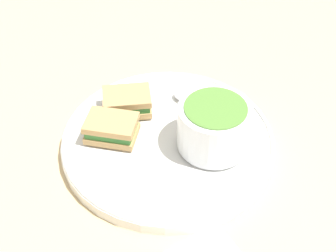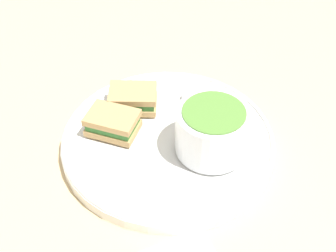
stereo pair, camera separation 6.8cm
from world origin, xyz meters
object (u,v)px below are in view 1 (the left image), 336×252
(soup_bowl, at_px, (214,126))
(spoon, at_px, (188,99))
(sandwich_half_far, at_px, (112,128))
(sandwich_half_near, at_px, (127,102))

(soup_bowl, relative_size, spoon, 0.95)
(spoon, bearing_deg, sandwich_half_far, 75.35)
(sandwich_half_near, bearing_deg, soup_bowl, 128.84)
(spoon, height_order, sandwich_half_far, sandwich_half_far)
(spoon, bearing_deg, soup_bowl, 149.03)
(spoon, relative_size, sandwich_half_near, 1.30)
(sandwich_half_near, height_order, sandwich_half_far, same)
(spoon, distance_m, sandwich_half_near, 0.10)
(sandwich_half_near, bearing_deg, spoon, 172.12)
(soup_bowl, relative_size, sandwich_half_near, 1.24)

